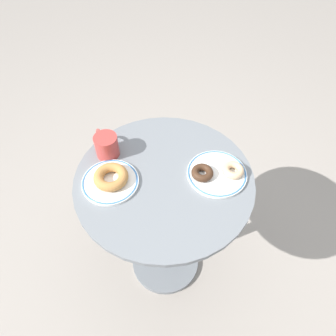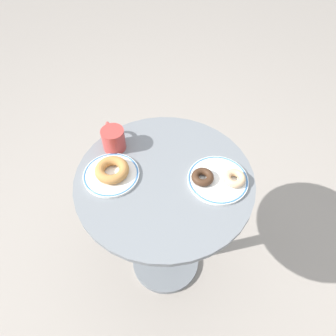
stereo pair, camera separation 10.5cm
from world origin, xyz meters
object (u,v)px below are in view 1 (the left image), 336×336
at_px(cafe_table, 165,213).
at_px(donut_chocolate, 203,172).
at_px(plate_right, 217,173).
at_px(plate_left, 111,182).
at_px(donut_old_fashioned, 111,177).
at_px(coffee_mug, 107,145).
at_px(donut_glazed, 234,170).

distance_m(cafe_table, donut_chocolate, 0.29).
relative_size(cafe_table, plate_right, 3.43).
bearing_deg(donut_chocolate, plate_left, -176.16).
height_order(plate_right, donut_old_fashioned, donut_old_fashioned).
distance_m(cafe_table, donut_old_fashioned, 0.32).
relative_size(cafe_table, donut_old_fashioned, 6.11).
bearing_deg(plate_right, donut_chocolate, -171.79).
height_order(plate_right, coffee_mug, coffee_mug).
relative_size(plate_right, donut_chocolate, 2.75).
distance_m(cafe_table, plate_left, 0.30).
relative_size(plate_right, coffee_mug, 1.82).
bearing_deg(donut_glazed, cafe_table, -177.74).
xyz_separation_m(cafe_table, coffee_mug, (-0.21, 0.12, 0.28)).
height_order(plate_left, coffee_mug, coffee_mug).
height_order(donut_old_fashioned, coffee_mug, coffee_mug).
bearing_deg(donut_glazed, plate_right, 178.71).
xyz_separation_m(cafe_table, donut_glazed, (0.24, 0.01, 0.26)).
bearing_deg(donut_old_fashioned, coffee_mug, 101.71).
bearing_deg(donut_chocolate, donut_glazed, 3.46).
bearing_deg(coffee_mug, donut_old_fashioned, -78.29).
height_order(plate_left, plate_right, same).
height_order(cafe_table, plate_right, plate_right).
distance_m(cafe_table, donut_glazed, 0.35).
bearing_deg(coffee_mug, plate_right, -15.47).
bearing_deg(cafe_table, donut_old_fashioned, -175.23).
distance_m(plate_right, donut_chocolate, 0.06).
distance_m(plate_right, donut_glazed, 0.06).
relative_size(donut_old_fashioned, donut_glazed, 1.55).
bearing_deg(plate_right, cafe_table, -176.70).
xyz_separation_m(donut_glazed, donut_chocolate, (-0.11, -0.01, 0.00)).
xyz_separation_m(plate_left, plate_right, (0.37, 0.03, 0.00)).
distance_m(donut_old_fashioned, donut_glazed, 0.42).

